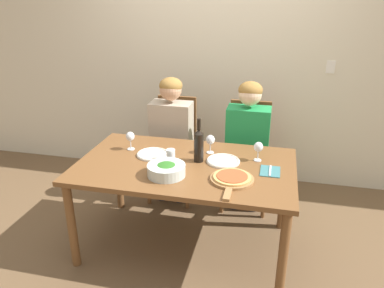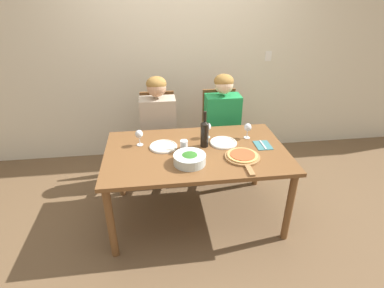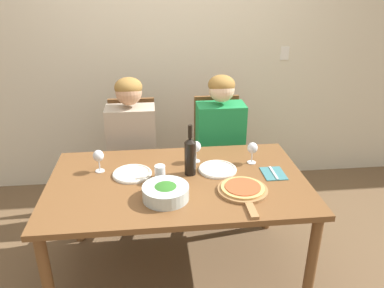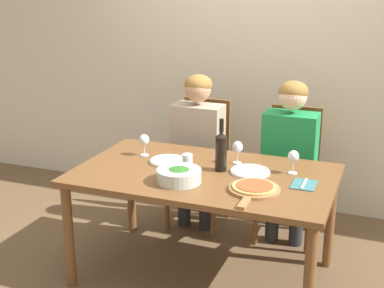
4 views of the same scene
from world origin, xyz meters
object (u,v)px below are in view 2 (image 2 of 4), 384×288
person_man (223,118)px  wine_glass_left (139,135)px  broccoli_bowl (190,159)px  person_woman (158,121)px  wine_glass_right (248,128)px  wine_glass_centre (207,128)px  dinner_plate_right (223,143)px  fork_on_napkin (263,145)px  chair_right (220,131)px  chair_left (159,134)px  pizza_on_board (243,157)px  water_tumbler (184,146)px  wine_bottle (205,133)px  dinner_plate_left (163,146)px

person_man → wine_glass_left: size_ratio=8.02×
broccoli_bowl → person_woman: bearing=104.2°
wine_glass_right → wine_glass_centre: same height
person_woman → person_man: bearing=0.0°
dinner_plate_right → fork_on_napkin: size_ratio=1.40×
chair_right → dinner_plate_right: bearing=-100.1°
chair_left → wine_glass_centre: size_ratio=6.53×
wine_glass_left → pizza_on_board: bearing=-22.2°
chair_right → wine_glass_right: size_ratio=6.53×
chair_right → water_tumbler: chair_right is taller
wine_glass_right → fork_on_napkin: 0.22m
wine_bottle → wine_glass_centre: wine_bottle is taller
chair_right → person_woman: 0.75m
person_woman → wine_glass_centre: person_woman is taller
chair_right → person_man: size_ratio=0.81×
pizza_on_board → broccoli_bowl: bearing=-177.3°
chair_left → chair_right: same height
dinner_plate_right → wine_glass_left: bearing=174.8°
wine_glass_left → fork_on_napkin: (1.12, -0.16, -0.10)m
person_man → water_tumbler: (-0.51, -0.71, 0.05)m
fork_on_napkin → chair_right: bearing=105.6°
chair_left → wine_bottle: wine_bottle is taller
chair_right → dinner_plate_right: (-0.13, -0.72, 0.22)m
pizza_on_board → wine_glass_left: 0.95m
broccoli_bowl → water_tumbler: water_tumbler is taller
chair_left → fork_on_napkin: (0.94, -0.81, 0.22)m
broccoli_bowl → dinner_plate_right: 0.47m
person_woman → chair_right: bearing=9.5°
person_woman → pizza_on_board: 1.12m
wine_glass_right → wine_glass_centre: size_ratio=1.00×
person_man → wine_glass_right: person_man is taller
person_woman → dinner_plate_left: 0.60m
pizza_on_board → wine_glass_centre: (-0.23, 0.43, 0.09)m
dinner_plate_left → wine_glass_left: size_ratio=1.67×
person_man → pizza_on_board: 0.89m
chair_right → pizza_on_board: size_ratio=2.25×
person_man → fork_on_napkin: 0.72m
person_man → wine_glass_right: 0.54m
dinner_plate_right → wine_glass_centre: (-0.13, 0.14, 0.10)m
chair_left → wine_glass_left: chair_left is taller
dinner_plate_left → dinner_plate_right: 0.56m
person_man → dinner_plate_left: person_man is taller
pizza_on_board → fork_on_napkin: (0.25, 0.20, -0.01)m
person_woman → fork_on_napkin: person_woman is taller
dinner_plate_left → wine_glass_centre: size_ratio=1.67×
person_woman → water_tumbler: size_ratio=10.98×
dinner_plate_right → pizza_on_board: size_ratio=0.58×
wine_glass_right → person_man: bearing=103.4°
fork_on_napkin → wine_glass_centre: bearing=154.1°
chair_left → pizza_on_board: size_ratio=2.25×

